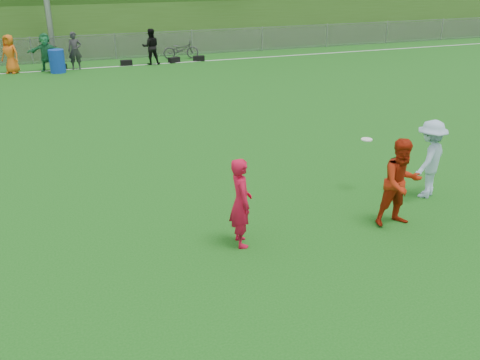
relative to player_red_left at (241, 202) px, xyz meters
name	(u,v)px	position (x,y,z in m)	size (l,w,h in m)	color
ground	(255,242)	(0.26, -0.05, -0.84)	(120.00, 120.00, 0.00)	#135712
sideline_far	(122,66)	(0.26, 17.95, -0.83)	(60.00, 0.10, 0.01)	white
fence	(115,46)	(0.26, 19.95, -0.19)	(58.00, 0.06, 1.30)	gray
berm	(94,9)	(0.26, 30.95, 0.66)	(120.00, 18.00, 3.00)	#284E16
spectator_row	(56,52)	(-2.66, 17.95, 0.01)	(8.58, 0.91, 1.69)	#AB0B16
gear_bags	(141,62)	(1.23, 18.05, -0.71)	(7.25, 0.48, 0.26)	black
player_red_left	(241,202)	(0.00, 0.00, 0.00)	(0.61, 0.40, 1.68)	red
player_red_center	(401,183)	(3.17, -0.27, 0.04)	(0.86, 0.67, 1.77)	#A6220B
player_blue	(429,159)	(4.55, 0.67, 0.02)	(1.12, 0.64, 1.73)	#9DBFDA
frisbee	(367,139)	(3.44, 1.44, 0.35)	(0.25, 0.25, 0.02)	white
recycling_bin	(57,61)	(-2.66, 17.41, -0.33)	(0.68, 0.68, 1.02)	#0F39AB
bicycle	(181,49)	(3.41, 18.95, -0.37)	(0.63, 1.80, 0.94)	#313234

